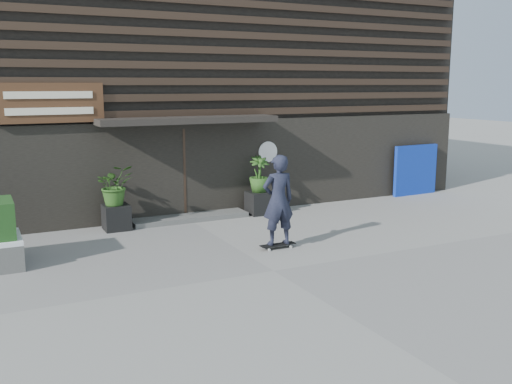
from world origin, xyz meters
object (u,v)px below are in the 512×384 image
blue_tarp (415,170)px  skateboarder (278,200)px  planter_pot_right (259,203)px  planter_pot_left (116,217)px

blue_tarp → skateboarder: skateboarder is taller
planter_pot_right → planter_pot_left: bearing=180.0°
planter_pot_left → planter_pot_right: (3.80, 0.00, 0.00)m
planter_pot_right → skateboarder: bearing=-109.7°
planter_pot_left → planter_pot_right: 3.80m
planter_pot_right → skateboarder: skateboarder is taller
blue_tarp → planter_pot_right: bearing=-179.9°
skateboarder → blue_tarp: bearing=27.0°
blue_tarp → planter_pot_left: bearing=178.9°
blue_tarp → skateboarder: size_ratio=0.83×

